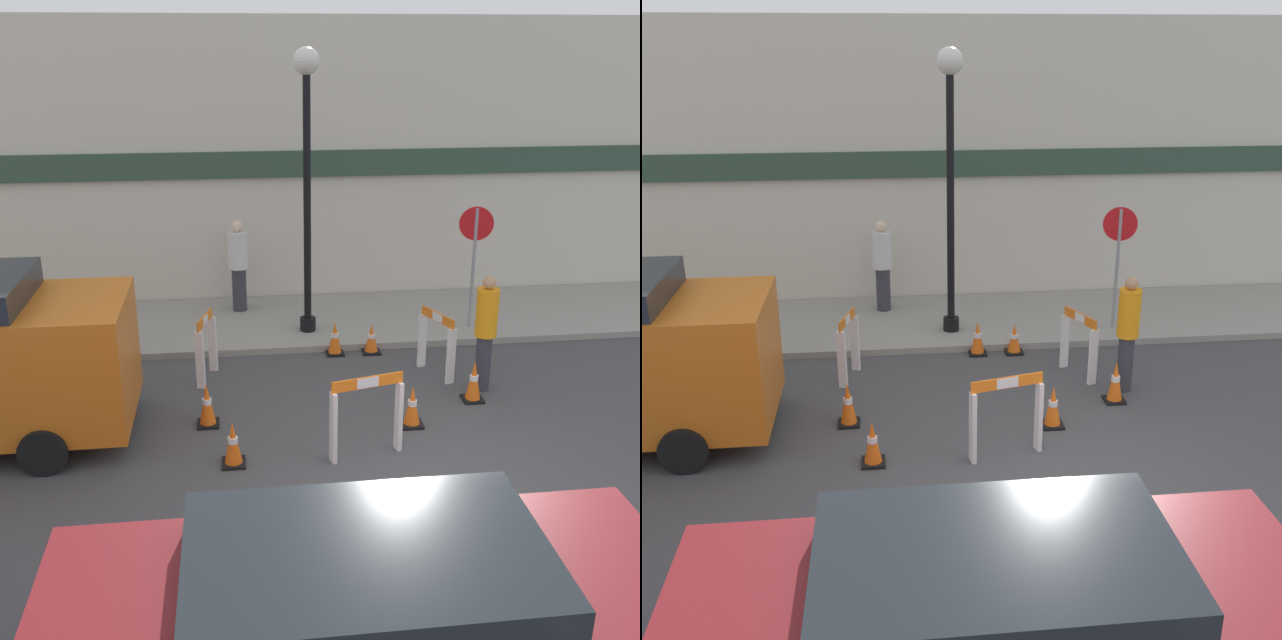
{
  "view_description": "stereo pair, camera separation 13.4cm",
  "coord_description": "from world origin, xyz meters",
  "views": [
    {
      "loc": [
        -2.22,
        -7.28,
        5.01
      ],
      "look_at": [
        -0.91,
        3.42,
        1.0
      ],
      "focal_mm": 42.0,
      "sensor_mm": 36.0,
      "label": 1
    },
    {
      "loc": [
        -2.09,
        -7.29,
        5.01
      ],
      "look_at": [
        -0.91,
        3.42,
        1.0
      ],
      "focal_mm": 42.0,
      "sensor_mm": 36.0,
      "label": 2
    }
  ],
  "objects": [
    {
      "name": "parked_car_1",
      "position": [
        -1.39,
        -3.1,
        1.0
      ],
      "size": [
        4.57,
        1.91,
        1.78
      ],
      "color": "maroon",
      "rests_on": "ground_plane"
    },
    {
      "name": "stop_sign",
      "position": [
        2.05,
        5.11,
        1.61
      ],
      "size": [
        0.59,
        0.15,
        2.22
      ],
      "rotation": [
        0.0,
        0.0,
        2.92
      ],
      "color": "gray",
      "rests_on": "sidewalk_slab"
    },
    {
      "name": "traffic_cone_1",
      "position": [
        -0.53,
        4.4,
        0.29
      ],
      "size": [
        0.3,
        0.3,
        0.6
      ],
      "color": "black",
      "rests_on": "ground_plane"
    },
    {
      "name": "barricade_1",
      "position": [
        0.94,
        3.37,
        0.56
      ],
      "size": [
        0.42,
        0.8,
        1.05
      ],
      "rotation": [
        0.0,
        0.0,
        8.23
      ],
      "color": "white",
      "rests_on": "ground_plane"
    },
    {
      "name": "barricade_0",
      "position": [
        -0.6,
        1.04,
        0.61
      ],
      "size": [
        0.97,
        0.35,
        1.11
      ],
      "rotation": [
        0.0,
        0.0,
        6.52
      ],
      "color": "white",
      "rests_on": "ground_plane"
    },
    {
      "name": "sidewalk_slab",
      "position": [
        0.0,
        5.9,
        0.06
      ],
      "size": [
        18.0,
        2.81,
        0.12
      ],
      "color": "gray",
      "rests_on": "ground_plane"
    },
    {
      "name": "traffic_cone_2",
      "position": [
        0.17,
        1.75,
        0.29
      ],
      "size": [
        0.3,
        0.3,
        0.6
      ],
      "color": "black",
      "rests_on": "ground_plane"
    },
    {
      "name": "barricade_2",
      "position": [
        -2.67,
        3.64,
        0.57
      ],
      "size": [
        0.33,
        0.74,
        1.07
      ],
      "rotation": [
        0.0,
        0.0,
        10.72
      ],
      "color": "white",
      "rests_on": "ground_plane"
    },
    {
      "name": "storefront_facade",
      "position": [
        0.0,
        7.38,
        2.75
      ],
      "size": [
        18.0,
        0.22,
        5.5
      ],
      "color": "beige",
      "rests_on": "ground_plane"
    },
    {
      "name": "traffic_cone_0",
      "position": [
        -2.3,
        1.02,
        0.29
      ],
      "size": [
        0.3,
        0.3,
        0.6
      ],
      "color": "black",
      "rests_on": "ground_plane"
    },
    {
      "name": "traffic_cone_3",
      "position": [
        -2.64,
        2.1,
        0.31
      ],
      "size": [
        0.3,
        0.3,
        0.64
      ],
      "color": "black",
      "rests_on": "ground_plane"
    },
    {
      "name": "person_worker",
      "position": [
        1.51,
        2.77,
        0.98
      ],
      "size": [
        0.35,
        0.35,
        1.81
      ],
      "rotation": [
        0.0,
        0.0,
        3.08
      ],
      "color": "#33333D",
      "rests_on": "ground_plane"
    },
    {
      "name": "streetlamp_post",
      "position": [
        -0.9,
        5.28,
        3.24
      ],
      "size": [
        0.44,
        0.44,
        4.83
      ],
      "color": "black",
      "rests_on": "sidewalk_slab"
    },
    {
      "name": "person_pedestrian",
      "position": [
        -2.1,
        6.53,
        1.06
      ],
      "size": [
        0.52,
        0.52,
        1.77
      ],
      "rotation": [
        0.0,
        0.0,
        2.58
      ],
      "color": "#33333D",
      "rests_on": "sidewalk_slab"
    },
    {
      "name": "traffic_cone_4",
      "position": [
        0.09,
        4.38,
        0.25
      ],
      "size": [
        0.3,
        0.3,
        0.53
      ],
      "color": "black",
      "rests_on": "ground_plane"
    },
    {
      "name": "traffic_cone_5",
      "position": [
        1.25,
        2.4,
        0.31
      ],
      "size": [
        0.3,
        0.3,
        0.64
      ],
      "color": "black",
      "rests_on": "ground_plane"
    },
    {
      "name": "ground_plane",
      "position": [
        0.0,
        0.0,
        0.0
      ],
      "size": [
        60.0,
        60.0,
        0.0
      ],
      "primitive_type": "plane",
      "color": "#424244"
    }
  ]
}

